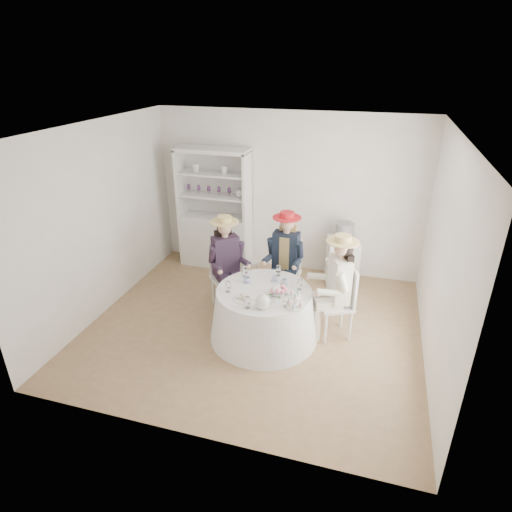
# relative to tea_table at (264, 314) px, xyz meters

# --- Properties ---
(ground) EXTENTS (4.50, 4.50, 0.00)m
(ground) POSITION_rel_tea_table_xyz_m (-0.19, 0.18, -0.35)
(ground) COLOR olive
(ground) RESTS_ON ground
(ceiling) EXTENTS (4.50, 4.50, 0.00)m
(ceiling) POSITION_rel_tea_table_xyz_m (-0.19, 0.18, 2.35)
(ceiling) COLOR white
(ceiling) RESTS_ON wall_back
(wall_back) EXTENTS (4.50, 0.00, 4.50)m
(wall_back) POSITION_rel_tea_table_xyz_m (-0.19, 2.18, 1.00)
(wall_back) COLOR silver
(wall_back) RESTS_ON ground
(wall_front) EXTENTS (4.50, 0.00, 4.50)m
(wall_front) POSITION_rel_tea_table_xyz_m (-0.19, -1.82, 1.00)
(wall_front) COLOR silver
(wall_front) RESTS_ON ground
(wall_left) EXTENTS (0.00, 4.50, 4.50)m
(wall_left) POSITION_rel_tea_table_xyz_m (-2.44, 0.18, 1.00)
(wall_left) COLOR silver
(wall_left) RESTS_ON ground
(wall_right) EXTENTS (0.00, 4.50, 4.50)m
(wall_right) POSITION_rel_tea_table_xyz_m (2.06, 0.18, 1.00)
(wall_right) COLOR silver
(wall_right) RESTS_ON ground
(tea_table) EXTENTS (1.44, 1.44, 0.71)m
(tea_table) POSITION_rel_tea_table_xyz_m (0.00, 0.00, 0.00)
(tea_table) COLOR white
(tea_table) RESTS_ON ground
(hutch) EXTENTS (1.31, 0.65, 2.09)m
(hutch) POSITION_rel_tea_table_xyz_m (-1.42, 1.95, 0.39)
(hutch) COLOR silver
(hutch) RESTS_ON ground
(side_table) EXTENTS (0.59, 0.59, 0.76)m
(side_table) POSITION_rel_tea_table_xyz_m (0.83, 1.85, 0.03)
(side_table) COLOR silver
(side_table) RESTS_ON ground
(hatbox) EXTENTS (0.36, 0.36, 0.29)m
(hatbox) POSITION_rel_tea_table_xyz_m (0.83, 1.85, 0.56)
(hatbox) COLOR black
(hatbox) RESTS_ON side_table
(guest_left) EXTENTS (0.60, 0.61, 1.44)m
(guest_left) POSITION_rel_tea_table_xyz_m (-0.73, 0.60, 0.46)
(guest_left) COLOR silver
(guest_left) RESTS_ON ground
(guest_mid) EXTENTS (0.53, 0.55, 1.46)m
(guest_mid) POSITION_rel_tea_table_xyz_m (0.07, 0.95, 0.47)
(guest_mid) COLOR silver
(guest_mid) RESTS_ON ground
(guest_right) EXTENTS (0.62, 0.56, 1.46)m
(guest_right) POSITION_rel_tea_table_xyz_m (0.89, 0.31, 0.47)
(guest_right) COLOR silver
(guest_right) RESTS_ON ground
(spare_chair) EXTENTS (0.48, 0.48, 0.87)m
(spare_chair) POSITION_rel_tea_table_xyz_m (-0.72, 1.24, 0.11)
(spare_chair) COLOR silver
(spare_chair) RESTS_ON ground
(teacup_a) EXTENTS (0.12, 0.12, 0.07)m
(teacup_a) POSITION_rel_tea_table_xyz_m (-0.27, 0.14, 0.39)
(teacup_a) COLOR white
(teacup_a) RESTS_ON tea_table
(teacup_b) EXTENTS (0.09, 0.09, 0.07)m
(teacup_b) POSITION_rel_tea_table_xyz_m (0.07, 0.28, 0.39)
(teacup_b) COLOR white
(teacup_b) RESTS_ON tea_table
(teacup_c) EXTENTS (0.10, 0.10, 0.07)m
(teacup_c) POSITION_rel_tea_table_xyz_m (0.21, 0.23, 0.39)
(teacup_c) COLOR white
(teacup_c) RESTS_ON tea_table
(flower_bowl) EXTENTS (0.23, 0.23, 0.06)m
(flower_bowl) POSITION_rel_tea_table_xyz_m (0.19, -0.05, 0.39)
(flower_bowl) COLOR white
(flower_bowl) RESTS_ON tea_table
(flower_arrangement) EXTENTS (0.17, 0.18, 0.06)m
(flower_arrangement) POSITION_rel_tea_table_xyz_m (0.22, -0.09, 0.44)
(flower_arrangement) COLOR pink
(flower_arrangement) RESTS_ON tea_table
(table_teapot) EXTENTS (0.26, 0.18, 0.19)m
(table_teapot) POSITION_rel_tea_table_xyz_m (0.10, -0.41, 0.44)
(table_teapot) COLOR white
(table_teapot) RESTS_ON tea_table
(sandwich_plate) EXTENTS (0.26, 0.26, 0.06)m
(sandwich_plate) POSITION_rel_tea_table_xyz_m (-0.18, -0.28, 0.37)
(sandwich_plate) COLOR white
(sandwich_plate) RESTS_ON tea_table
(cupcake_stand) EXTENTS (0.22, 0.22, 0.21)m
(cupcake_stand) POSITION_rel_tea_table_xyz_m (0.46, -0.29, 0.43)
(cupcake_stand) COLOR white
(cupcake_stand) RESTS_ON tea_table
(stemware_set) EXTENTS (0.95, 0.99, 0.15)m
(stemware_set) POSITION_rel_tea_table_xyz_m (0.00, -0.00, 0.43)
(stemware_set) COLOR white
(stemware_set) RESTS_ON tea_table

